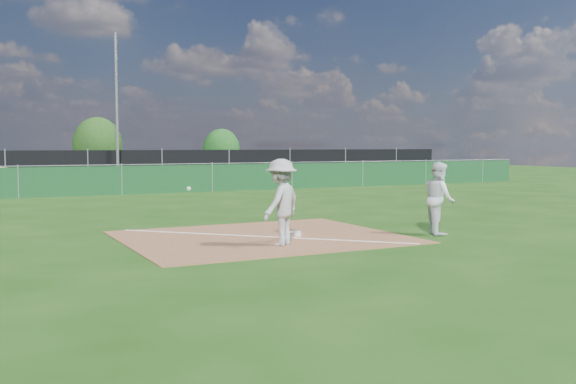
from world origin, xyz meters
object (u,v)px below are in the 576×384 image
object	(u,v)px
car_mid	(78,166)
tree_right	(221,150)
play_at_first	(281,202)
first_base	(292,234)
runner	(439,198)
car_right	(161,167)
light_pole	(117,109)
tree_mid	(98,145)

from	to	relation	value
car_mid	tree_right	world-z (taller)	tree_right
tree_right	play_at_first	bearing A→B (deg)	-109.13
first_base	car_mid	size ratio (longest dim) A/B	0.08
runner	car_right	xyz separation A→B (m)	(1.59, 28.69, -0.15)
light_pole	tree_right	world-z (taller)	light_pole
play_at_first	car_right	bearing A→B (deg)	78.88
tree_mid	car_right	bearing A→B (deg)	-65.64
light_pole	play_at_first	distance (m)	23.27
car_right	car_mid	bearing A→B (deg)	82.05
car_right	tree_mid	world-z (taller)	tree_mid
tree_mid	tree_right	world-z (taller)	tree_mid
tree_mid	first_base	bearing A→B (deg)	-93.30
first_base	car_right	xyz separation A→B (m)	(4.75, 27.41, 0.63)
play_at_first	car_right	size ratio (longest dim) A/B	0.57
tree_right	tree_mid	bearing A→B (deg)	170.81
tree_right	light_pole	bearing A→B (deg)	-133.72
first_base	car_mid	world-z (taller)	car_mid
first_base	play_at_first	bearing A→B (deg)	-126.48
play_at_first	runner	world-z (taller)	play_at_first
runner	tree_mid	world-z (taller)	tree_mid
car_right	light_pole	bearing A→B (deg)	138.53
car_right	tree_right	xyz separation A→B (m)	(5.96, 4.79, 1.01)
play_at_first	car_mid	xyz separation A→B (m)	(0.50, 28.75, -0.10)
runner	first_base	bearing A→B (deg)	91.14
first_base	runner	world-z (taller)	runner
tree_right	car_mid	bearing A→B (deg)	-157.34
first_base	play_at_first	size ratio (longest dim) A/B	0.14
light_pole	first_base	world-z (taller)	light_pole
light_pole	tree_mid	distance (m)	12.00
car_mid	tree_right	bearing A→B (deg)	-69.60
light_pole	first_base	xyz separation A→B (m)	(-0.79, -21.83, -3.94)
play_at_first	light_pole	bearing A→B (deg)	85.87
light_pole	first_base	distance (m)	22.20
play_at_first	car_mid	world-z (taller)	play_at_first
light_pole	tree_mid	world-z (taller)	light_pole
car_right	play_at_first	bearing A→B (deg)	162.75
light_pole	car_mid	size ratio (longest dim) A/B	1.66
car_mid	tree_mid	bearing A→B (deg)	-23.17
light_pole	runner	world-z (taller)	light_pole
first_base	tree_mid	distance (m)	33.74
first_base	car_right	size ratio (longest dim) A/B	0.08
runner	car_mid	bearing A→B (deg)	30.12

